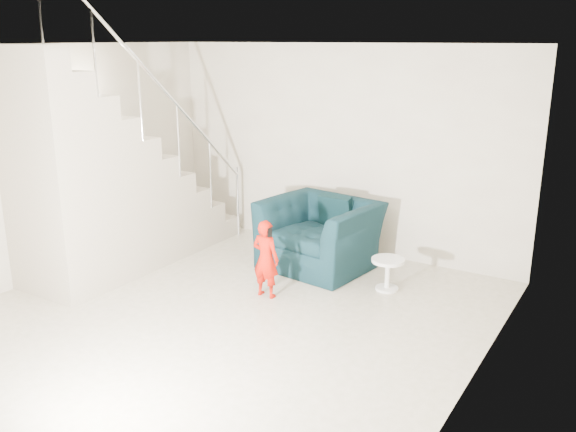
% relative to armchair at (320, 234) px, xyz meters
% --- Properties ---
extents(floor, '(5.50, 5.50, 0.00)m').
position_rel_armchair_xyz_m(floor, '(-0.14, -1.97, -0.42)').
color(floor, tan).
rests_on(floor, ground).
extents(ceiling, '(5.50, 5.50, 0.00)m').
position_rel_armchair_xyz_m(ceiling, '(-0.14, -1.97, 2.28)').
color(ceiling, silver).
rests_on(ceiling, back_wall).
extents(back_wall, '(5.00, 0.00, 5.00)m').
position_rel_armchair_xyz_m(back_wall, '(-0.14, 0.78, 0.93)').
color(back_wall, '#B6A794').
rests_on(back_wall, floor).
extents(left_wall, '(0.00, 5.50, 5.50)m').
position_rel_armchair_xyz_m(left_wall, '(-2.64, -1.97, 0.93)').
color(left_wall, '#B6A794').
rests_on(left_wall, floor).
extents(right_wall, '(0.00, 5.50, 5.50)m').
position_rel_armchair_xyz_m(right_wall, '(2.36, -1.97, 0.93)').
color(right_wall, '#B6A794').
rests_on(right_wall, floor).
extents(armchair, '(1.42, 1.28, 0.84)m').
position_rel_armchair_xyz_m(armchair, '(0.00, 0.00, 0.00)').
color(armchair, black).
rests_on(armchair, floor).
extents(toddler, '(0.32, 0.21, 0.88)m').
position_rel_armchair_xyz_m(toddler, '(-0.06, -1.11, 0.02)').
color(toddler, '#AB1C05').
rests_on(toddler, floor).
extents(side_table, '(0.37, 0.37, 0.37)m').
position_rel_armchair_xyz_m(side_table, '(1.01, -0.25, -0.17)').
color(side_table, white).
rests_on(side_table, floor).
extents(staircase, '(1.02, 3.03, 3.62)m').
position_rel_armchair_xyz_m(staircase, '(-2.14, -1.42, 0.53)').
color(staircase, '#ADA089').
rests_on(staircase, floor).
extents(cushion, '(0.43, 0.21, 0.43)m').
position_rel_armchair_xyz_m(cushion, '(0.07, 0.30, 0.24)').
color(cushion, black).
rests_on(cushion, armchair).
extents(throw, '(0.05, 0.52, 0.58)m').
position_rel_armchair_xyz_m(throw, '(-0.55, 0.03, 0.11)').
color(throw, black).
rests_on(throw, armchair).
extents(phone, '(0.04, 0.05, 0.10)m').
position_rel_armchair_xyz_m(phone, '(0.02, -1.15, 0.35)').
color(phone, black).
rests_on(phone, toddler).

